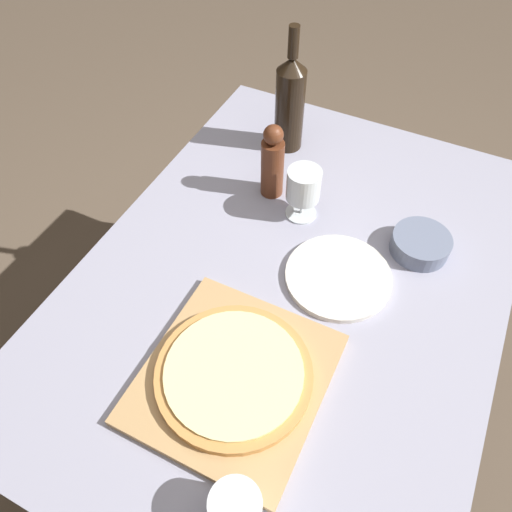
% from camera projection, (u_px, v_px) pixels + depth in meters
% --- Properties ---
extents(ground_plane, '(12.00, 12.00, 0.00)m').
position_uv_depth(ground_plane, '(280.00, 404.00, 1.73)').
color(ground_plane, brown).
extents(dining_table, '(0.94, 1.30, 0.74)m').
position_uv_depth(dining_table, '(290.00, 300.00, 1.23)').
color(dining_table, '#9393A8').
rests_on(dining_table, ground_plane).
extents(cutting_board, '(0.35, 0.37, 0.02)m').
position_uv_depth(cutting_board, '(235.00, 379.00, 0.99)').
color(cutting_board, tan).
rests_on(cutting_board, dining_table).
extents(pizza, '(0.31, 0.31, 0.02)m').
position_uv_depth(pizza, '(235.00, 374.00, 0.97)').
color(pizza, '#C68947').
rests_on(pizza, cutting_board).
extents(wine_bottle, '(0.08, 0.08, 0.35)m').
position_uv_depth(wine_bottle, '(290.00, 102.00, 1.35)').
color(wine_bottle, black).
rests_on(wine_bottle, dining_table).
extents(pepper_mill, '(0.06, 0.06, 0.21)m').
position_uv_depth(pepper_mill, '(272.00, 163.00, 1.26)').
color(pepper_mill, '#5B2D19').
rests_on(pepper_mill, dining_table).
extents(wine_glass, '(0.08, 0.08, 0.14)m').
position_uv_depth(wine_glass, '(304.00, 186.00, 1.21)').
color(wine_glass, silver).
rests_on(wine_glass, dining_table).
extents(small_bowl, '(0.14, 0.14, 0.05)m').
position_uv_depth(small_bowl, '(421.00, 244.00, 1.19)').
color(small_bowl, slate).
rests_on(small_bowl, dining_table).
extents(drinking_tumbler, '(0.09, 0.09, 0.09)m').
position_uv_depth(drinking_tumbler, '(236.00, 510.00, 0.80)').
color(drinking_tumbler, silver).
rests_on(drinking_tumbler, dining_table).
extents(dinner_plate, '(0.25, 0.25, 0.01)m').
position_uv_depth(dinner_plate, '(338.00, 277.00, 1.15)').
color(dinner_plate, silver).
rests_on(dinner_plate, dining_table).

